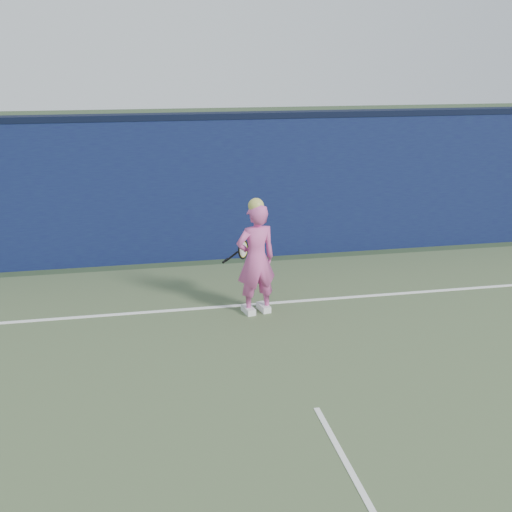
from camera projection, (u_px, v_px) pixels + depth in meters
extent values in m
plane|color=#283C25|center=(347.00, 466.00, 5.83)|extent=(80.00, 80.00, 0.00)
cube|color=#0E113D|center=(232.00, 189.00, 11.53)|extent=(24.00, 0.40, 2.50)
cube|color=black|center=(231.00, 115.00, 11.13)|extent=(24.00, 0.42, 0.10)
imported|color=#CE5099|center=(256.00, 259.00, 9.05)|extent=(0.66, 0.50, 1.61)
sphere|color=tan|center=(256.00, 206.00, 8.81)|extent=(0.22, 0.22, 0.22)
cube|color=white|center=(264.00, 308.00, 9.32)|extent=(0.18, 0.30, 0.10)
cube|color=white|center=(248.00, 310.00, 9.23)|extent=(0.18, 0.30, 0.10)
torus|color=black|center=(243.00, 249.00, 9.50)|extent=(0.22, 0.27, 0.30)
torus|color=yellow|center=(243.00, 249.00, 9.50)|extent=(0.18, 0.21, 0.25)
cylinder|color=beige|center=(243.00, 249.00, 9.50)|extent=(0.17, 0.21, 0.24)
cylinder|color=black|center=(232.00, 256.00, 9.37)|extent=(0.22, 0.20, 0.10)
cylinder|color=black|center=(225.00, 261.00, 9.30)|extent=(0.11, 0.11, 0.07)
cube|color=white|center=(260.00, 304.00, 9.56)|extent=(11.00, 0.08, 0.01)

